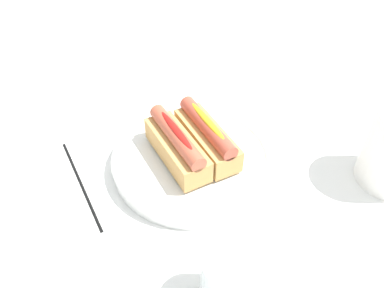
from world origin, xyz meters
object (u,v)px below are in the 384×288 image
serving_bowl (192,159)px  water_glass (228,282)px  chopstick_near (81,183)px  hotdog_front (177,145)px  hotdog_back (207,136)px

serving_bowl → water_glass: (0.24, 0.02, 0.03)m
chopstick_near → hotdog_front: bearing=72.1°
serving_bowl → hotdog_front: size_ratio=1.73×
serving_bowl → water_glass: size_ratio=3.04×
water_glass → hotdog_back: bearing=177.5°
chopstick_near → serving_bowl: bearing=74.3°
serving_bowl → water_glass: 0.24m
hotdog_back → water_glass: (0.25, -0.01, -0.02)m
chopstick_near → hotdog_back: bearing=75.9°
hotdog_back → chopstick_near: 0.22m
serving_bowl → hotdog_back: bearing=109.0°
hotdog_back → chopstick_near: bearing=-82.3°
hotdog_front → hotdog_back: bearing=109.0°
water_glass → chopstick_near: 0.30m
hotdog_back → hotdog_front: bearing=-71.0°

